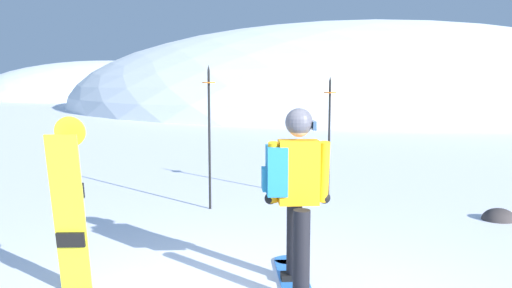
{
  "coord_description": "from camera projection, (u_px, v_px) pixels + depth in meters",
  "views": [
    {
      "loc": [
        0.04,
        -3.83,
        1.98
      ],
      "look_at": [
        0.21,
        3.69,
        1.0
      ],
      "focal_mm": 35.75,
      "sensor_mm": 36.0,
      "label": 1
    }
  ],
  "objects": [
    {
      "name": "snowboarder_main",
      "position": [
        295.0,
        195.0,
        4.63
      ],
      "size": [
        0.64,
        1.84,
        1.71
      ],
      "color": "blue",
      "rests_on": "ground"
    },
    {
      "name": "rock_small",
      "position": [
        499.0,
        220.0,
        7.15
      ],
      "size": [
        0.47,
        0.4,
        0.33
      ],
      "color": "#383333",
      "rests_on": "ground"
    },
    {
      "name": "piste_marker_far",
      "position": [
        209.0,
        128.0,
        7.6
      ],
      "size": [
        0.2,
        0.2,
        2.17
      ],
      "color": "black",
      "rests_on": "ground"
    },
    {
      "name": "piste_marker_near",
      "position": [
        329.0,
        131.0,
        8.13
      ],
      "size": [
        0.2,
        0.2,
        2.01
      ],
      "color": "black",
      "rests_on": "ground"
    },
    {
      "name": "ridge_peak_main",
      "position": [
        360.0,
        105.0,
        37.65
      ],
      "size": [
        41.36,
        37.23,
        11.64
      ],
      "color": "white",
      "rests_on": "ground"
    },
    {
      "name": "ridge_peak_far",
      "position": [
        109.0,
        97.0,
        51.76
      ],
      "size": [
        25.71,
        23.14,
        7.36
      ],
      "color": "white",
      "rests_on": "ground"
    },
    {
      "name": "spare_snowboard",
      "position": [
        70.0,
        207.0,
        4.57
      ],
      "size": [
        0.28,
        0.3,
        1.64
      ],
      "color": "yellow",
      "rests_on": "ground"
    }
  ]
}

